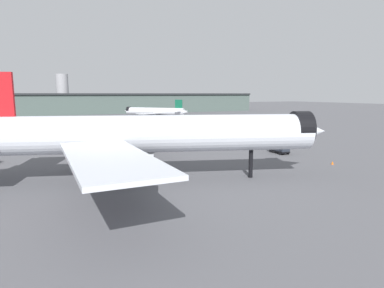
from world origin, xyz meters
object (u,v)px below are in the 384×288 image
at_px(airliner_far_taxiway, 155,112).
at_px(service_truck_front, 280,147).
at_px(traffic_cone_wingtip, 332,163).
at_px(airliner_near_gate, 144,135).

xyz_separation_m(airliner_far_taxiway, service_truck_front, (-4.40, -108.66, -3.60)).
height_order(airliner_far_taxiway, traffic_cone_wingtip, airliner_far_taxiway).
distance_m(airliner_near_gate, service_truck_front, 40.59).
relative_size(airliner_near_gate, service_truck_front, 11.38).
relative_size(airliner_far_taxiway, service_truck_front, 5.84).
relative_size(airliner_near_gate, traffic_cone_wingtip, 92.71).
distance_m(airliner_near_gate, airliner_far_taxiway, 127.05).
xyz_separation_m(airliner_near_gate, service_truck_front, (38.57, 10.87, -6.46)).
height_order(airliner_near_gate, service_truck_front, airliner_near_gate).
height_order(airliner_far_taxiway, service_truck_front, airliner_far_taxiway).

